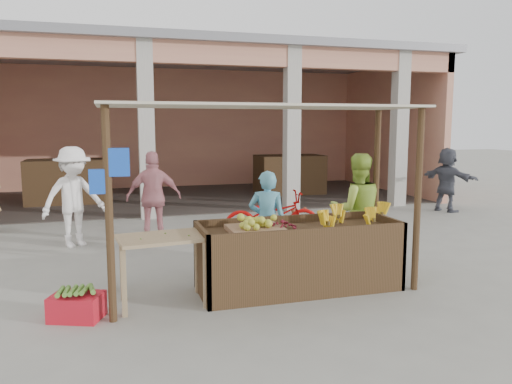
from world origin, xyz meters
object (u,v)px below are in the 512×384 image
object	(u,v)px
fruit_stall	(299,259)
red_crate	(77,307)
vendor_green	(357,207)
vendor_blue	(267,218)
side_table	(162,248)
motorcycle	(272,216)

from	to	relation	value
fruit_stall	red_crate	world-z (taller)	fruit_stall
vendor_green	red_crate	bearing A→B (deg)	29.03
vendor_blue	vendor_green	distance (m)	1.40
side_table	motorcycle	size ratio (longest dim) A/B	0.59
fruit_stall	red_crate	distance (m)	2.76
vendor_blue	motorcycle	distance (m)	1.91
vendor_green	fruit_stall	bearing A→B (deg)	45.98
fruit_stall	motorcycle	xyz separation A→B (m)	(0.49, 2.61, 0.09)
fruit_stall	vendor_green	bearing A→B (deg)	31.39
side_table	vendor_green	xyz separation A→B (m)	(2.99, 0.81, 0.21)
fruit_stall	side_table	size ratio (longest dim) A/B	2.36
fruit_stall	red_crate	bearing A→B (deg)	-174.36
red_crate	vendor_blue	distance (m)	2.88
red_crate	vendor_blue	size ratio (longest dim) A/B	0.34
red_crate	vendor_blue	xyz separation A→B (m)	(2.57, 1.12, 0.65)
red_crate	fruit_stall	bearing A→B (deg)	27.19
side_table	motorcycle	distance (m)	3.50
side_table	vendor_green	world-z (taller)	vendor_green
fruit_stall	vendor_blue	size ratio (longest dim) A/B	1.64
fruit_stall	side_table	distance (m)	1.78
red_crate	side_table	bearing A→B (deg)	33.88
red_crate	vendor_green	bearing A→B (deg)	36.00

